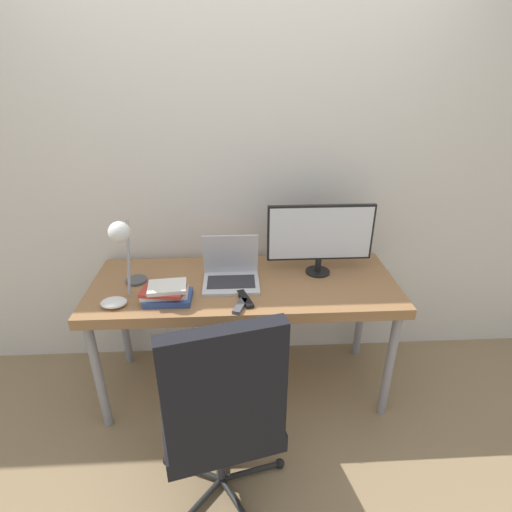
% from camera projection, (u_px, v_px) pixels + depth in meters
% --- Properties ---
extents(ground_plane, '(12.00, 12.00, 0.00)m').
position_uv_depth(ground_plane, '(247.00, 426.00, 2.32)').
color(ground_plane, '#937A56').
extents(wall_back, '(8.00, 0.05, 2.60)m').
position_uv_depth(wall_back, '(241.00, 173.00, 2.40)').
color(wall_back, silver).
rests_on(wall_back, ground_plane).
extents(desk, '(1.74, 0.67, 0.77)m').
position_uv_depth(desk, '(244.00, 292.00, 2.31)').
color(desk, '#996B42').
rests_on(desk, ground_plane).
extents(laptop, '(0.31, 0.25, 0.27)m').
position_uv_depth(laptop, '(231.00, 273.00, 2.26)').
color(laptop, silver).
rests_on(laptop, desk).
extents(monitor, '(0.61, 0.14, 0.42)m').
position_uv_depth(monitor, '(320.00, 235.00, 2.28)').
color(monitor, black).
rests_on(monitor, desk).
extents(desk_lamp, '(0.12, 0.28, 0.43)m').
position_uv_depth(desk_lamp, '(123.00, 241.00, 2.02)').
color(desk_lamp, '#4C4C51').
rests_on(desk_lamp, desk).
extents(office_chair, '(0.64, 0.63, 1.10)m').
position_uv_depth(office_chair, '(221.00, 408.00, 1.66)').
color(office_chair, black).
rests_on(office_chair, ground_plane).
extents(book_stack, '(0.26, 0.18, 0.10)m').
position_uv_depth(book_stack, '(166.00, 293.00, 2.08)').
color(book_stack, '#334C8C').
rests_on(book_stack, desk).
extents(tv_remote, '(0.09, 0.17, 0.02)m').
position_uv_depth(tv_remote, '(246.00, 299.00, 2.10)').
color(tv_remote, black).
rests_on(tv_remote, desk).
extents(media_remote, '(0.08, 0.14, 0.02)m').
position_uv_depth(media_remote, '(240.00, 306.00, 2.04)').
color(media_remote, '#4C4C51').
rests_on(media_remote, desk).
extents(game_controller, '(0.14, 0.11, 0.04)m').
position_uv_depth(game_controller, '(114.00, 303.00, 2.05)').
color(game_controller, white).
rests_on(game_controller, desk).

